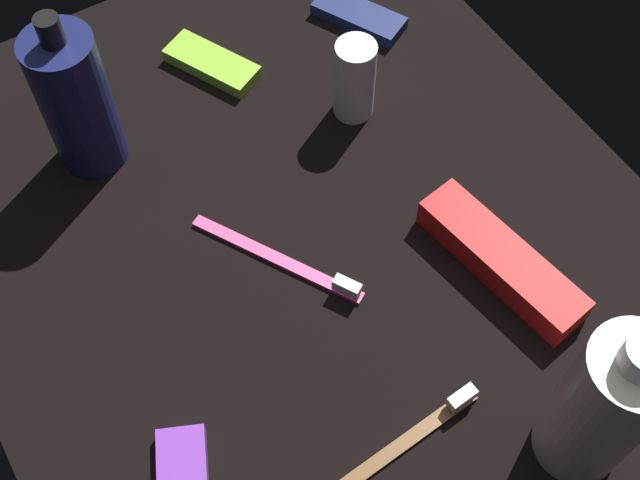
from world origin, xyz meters
The scene contains 9 objects.
ground_plane centered at (0.00, 0.00, -0.60)cm, with size 84.00×64.00×1.20cm, color black.
lotion_bottle centered at (-22.35, -13.06, 7.99)cm, with size 6.78×6.78×18.43cm.
bodywash_bottle centered at (26.36, 8.58, 8.70)cm, with size 7.04×7.04×19.09cm.
deodorant_stick centered at (-13.41, 12.35, 4.61)cm, with size 4.18×4.18×9.22cm, color silver.
toothbrush_brown centered at (19.03, -3.85, 0.61)cm, with size 2.36×18.04×2.10cm.
toothbrush_pink centered at (-0.85, -3.10, 0.61)cm, with size 16.18×10.05×2.10cm.
toothpaste_box_red centered at (9.84, 13.49, 1.60)cm, with size 17.60×4.40×3.20cm, color red.
snack_bar_lime centered at (-26.29, 2.46, 0.75)cm, with size 10.40×4.00×1.50cm, color #8CD133.
snack_bar_navy centered at (-23.96, 19.89, 0.75)cm, with size 10.40×4.00×1.50cm, color navy.
Camera 1 is at (33.75, -20.78, 68.48)cm, focal length 47.17 mm.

